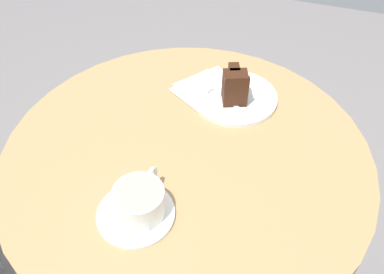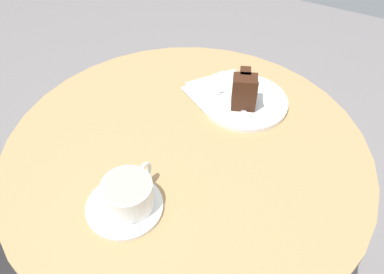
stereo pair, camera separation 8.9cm
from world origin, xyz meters
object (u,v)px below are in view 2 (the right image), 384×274
Objects in this scene: saucer at (125,207)px; fork at (226,97)px; cake_plate at (245,102)px; napkin at (220,92)px; coffee_cup at (128,194)px; cake_slice at (244,91)px; teaspoon at (107,222)px.

saucer is 0.39m from fork.
cake_plate is 0.05m from fork.
napkin is at bearing -20.59° from fork.
coffee_cup is at bearing 167.65° from cake_plate.
cake_slice reaches higher than napkin.
fork is at bearing 90.91° from cake_slice.
napkin is (0.41, -0.01, -0.04)m from coffee_cup.
napkin is at bearing 81.84° from cake_plate.
fork is (0.38, -0.04, -0.03)m from coffee_cup.
saucer is 1.73× the size of cake_slice.
cake_slice reaches higher than fork.
coffee_cup is 0.62× the size of cake_plate.
fork is at bearing -135.77° from napkin.
cake_slice is at bearing -153.92° from fork.
saucer is 0.71× the size of cake_plate.
saucer is at bearing 177.05° from napkin.
saucer is 1.11× the size of fork.
coffee_cup is at bearing -38.24° from saucer.
fork is (-0.00, 0.05, -0.04)m from cake_slice.
napkin is at bearing -111.89° from teaspoon.
teaspoon is 0.69× the size of fork.
coffee_cup reaches higher than napkin.
saucer is at bearing -116.40° from teaspoon.
cake_slice is at bearing -109.60° from napkin.
fork is 0.64× the size of napkin.
coffee_cup is 0.39m from cake_slice.
teaspoon is 0.47m from napkin.
fork is at bearing -6.94° from saucer.
cake_slice is 0.06m from fork.
coffee_cup is at bearing 167.14° from cake_slice.
teaspoon is (-0.06, 0.01, -0.03)m from coffee_cup.
fork is (0.39, -0.05, 0.01)m from saucer.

